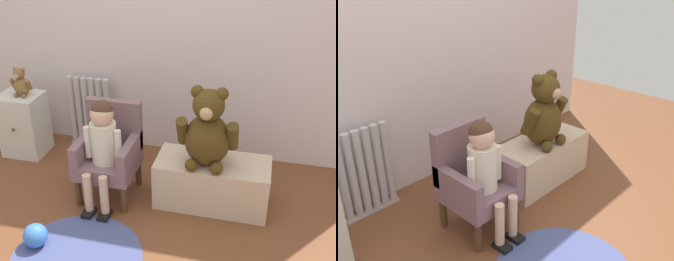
# 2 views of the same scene
# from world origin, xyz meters

# --- Properties ---
(ground_plane) EXTENTS (6.00, 6.00, 0.00)m
(ground_plane) POSITION_xyz_m (0.00, 0.00, 0.00)
(ground_plane) COLOR brown
(back_wall) EXTENTS (3.80, 0.05, 2.40)m
(back_wall) POSITION_xyz_m (0.00, 1.27, 1.20)
(back_wall) COLOR silver
(back_wall) RESTS_ON ground_plane
(radiator) EXTENTS (0.37, 0.05, 0.60)m
(radiator) POSITION_xyz_m (-0.53, 1.14, 0.30)
(radiator) COLOR #B9B3B6
(radiator) RESTS_ON ground_plane
(small_dresser) EXTENTS (0.32, 0.30, 0.51)m
(small_dresser) POSITION_xyz_m (-1.00, 0.91, 0.25)
(small_dresser) COLOR silver
(small_dresser) RESTS_ON ground_plane
(child_armchair) EXTENTS (0.38, 0.39, 0.65)m
(child_armchair) POSITION_xyz_m (-0.13, 0.56, 0.33)
(child_armchair) COLOR #795A63
(child_armchair) RESTS_ON ground_plane
(child_figure) EXTENTS (0.25, 0.35, 0.73)m
(child_figure) POSITION_xyz_m (-0.13, 0.45, 0.48)
(child_figure) COLOR silver
(child_figure) RESTS_ON ground_plane
(low_bench) EXTENTS (0.74, 0.34, 0.33)m
(low_bench) POSITION_xyz_m (0.57, 0.59, 0.16)
(low_bench) COLOR #CBB297
(low_bench) RESTS_ON ground_plane
(large_teddy_bear) EXTENTS (0.39, 0.27, 0.53)m
(large_teddy_bear) POSITION_xyz_m (0.53, 0.55, 0.56)
(large_teddy_bear) COLOR #483513
(large_teddy_bear) RESTS_ON low_bench
(small_teddy_bear) EXTENTS (0.17, 0.12, 0.23)m
(small_teddy_bear) POSITION_xyz_m (-0.97, 0.90, 0.61)
(small_teddy_bear) COLOR brown
(small_teddy_bear) RESTS_ON small_dresser
(floor_rug) EXTENTS (0.76, 0.76, 0.01)m
(floor_rug) POSITION_xyz_m (-0.10, -0.12, 0.00)
(floor_rug) COLOR #465085
(floor_rug) RESTS_ON ground_plane
(toy_ball) EXTENTS (0.15, 0.15, 0.15)m
(toy_ball) POSITION_xyz_m (-0.38, -0.07, 0.07)
(toy_ball) COLOR #3C77D7
(toy_ball) RESTS_ON ground_plane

